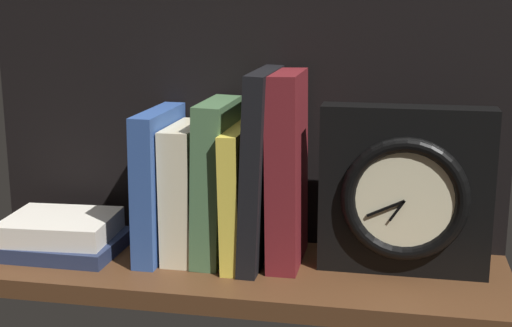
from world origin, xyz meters
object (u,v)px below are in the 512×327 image
book_maroon_dawkins (287,169)px  book_stack_side (62,235)px  book_green_romantic (216,180)px  framed_clock (405,192)px  book_blue_modern (159,183)px  book_cream_twain (187,191)px  book_yellow_seinlanguage (240,194)px  book_black_skeptic (261,167)px

book_maroon_dawkins → book_stack_side: (-31.36, -2.44, -10.35)cm
book_green_romantic → book_maroon_dawkins: 9.88cm
framed_clock → book_green_romantic: bearing=177.8°
framed_clock → book_stack_side: 47.40cm
framed_clock → book_blue_modern: bearing=178.3°
book_cream_twain → book_stack_side: book_cream_twain is taller
book_blue_modern → book_green_romantic: 8.07cm
framed_clock → book_yellow_seinlanguage: bearing=177.5°
book_green_romantic → book_stack_side: bearing=-173.6°
book_green_romantic → book_maroon_dawkins: (9.68, -0.00, 2.00)cm
book_blue_modern → book_stack_side: book_blue_modern is taller
book_yellow_seinlanguage → book_stack_side: size_ratio=1.13×
book_yellow_seinlanguage → book_black_skeptic: size_ratio=0.71×
book_yellow_seinlanguage → book_black_skeptic: book_black_skeptic is taller
book_green_romantic → framed_clock: same height
book_blue_modern → book_stack_side: size_ratio=1.25×
book_green_romantic → framed_clock: size_ratio=1.00×
book_stack_side → framed_clock: bearing=1.8°
book_green_romantic → framed_clock: 24.98cm
book_yellow_seinlanguage → book_stack_side: bearing=-174.4°
book_maroon_dawkins → book_black_skeptic: bearing=180.0°
book_blue_modern → book_maroon_dawkins: (17.72, -0.00, 2.72)cm
framed_clock → book_maroon_dawkins: bearing=176.4°
book_green_romantic → book_maroon_dawkins: book_maroon_dawkins is taller
book_cream_twain → book_maroon_dawkins: (13.85, -0.00, 3.69)cm
book_yellow_seinlanguage → book_cream_twain: bearing=180.0°
book_blue_modern → book_black_skeptic: (14.20, 0.00, 2.80)cm
book_maroon_dawkins → framed_clock: (15.28, -0.96, -2.06)cm
book_blue_modern → book_cream_twain: bearing=0.0°
framed_clock → book_stack_side: size_ratio=1.35×
book_maroon_dawkins → framed_clock: bearing=-3.6°
book_green_romantic → book_yellow_seinlanguage: 3.76cm
book_black_skeptic → book_blue_modern: bearing=180.0°
book_blue_modern → framed_clock: bearing=-1.7°
book_maroon_dawkins → book_blue_modern: bearing=180.0°
book_black_skeptic → book_maroon_dawkins: bearing=-0.0°
framed_clock → book_stack_side: (-46.64, -1.48, -8.29)cm
book_blue_modern → framed_clock: (33.00, -0.96, 0.66)cm
book_cream_twain → book_green_romantic: bearing=0.0°
book_cream_twain → framed_clock: 29.19cm
book_black_skeptic → book_maroon_dawkins: size_ratio=1.01×
book_green_romantic → book_yellow_seinlanguage: size_ratio=1.19×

